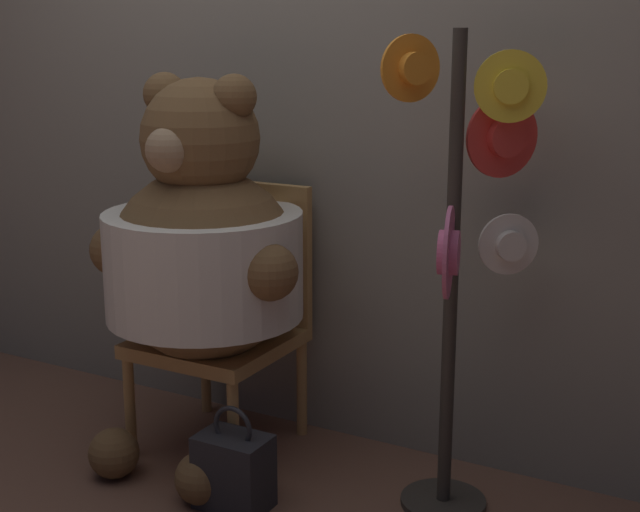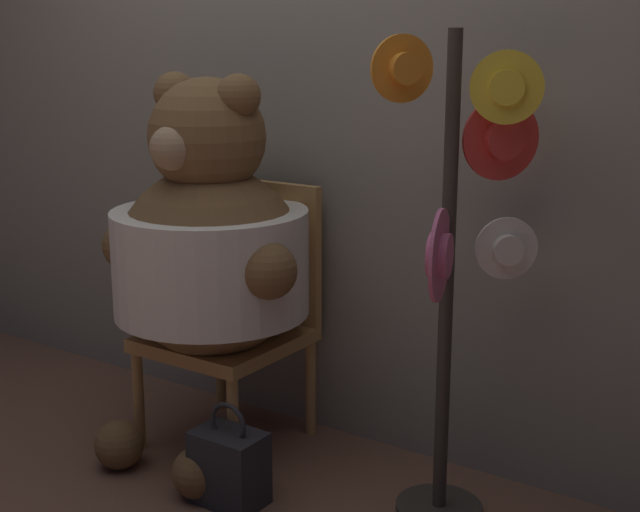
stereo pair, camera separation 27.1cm
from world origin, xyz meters
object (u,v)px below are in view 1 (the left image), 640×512
chair (230,312)px  handbag_on_ground (234,470)px  hat_display_rack (465,247)px  teddy_bear (202,252)px

chair → handbag_on_ground: (0.31, -0.45, -0.37)m
hat_display_rack → handbag_on_ground: hat_display_rack is taller
teddy_bear → hat_display_rack: 0.93m
handbag_on_ground → chair: bearing=124.6°
chair → handbag_on_ground: size_ratio=2.74×
chair → teddy_bear: 0.32m
hat_display_rack → handbag_on_ground: (-0.63, -0.35, -0.74)m
teddy_bear → hat_display_rack: bearing=5.0°
chair → handbag_on_ground: chair is taller
hat_display_rack → teddy_bear: bearing=-175.0°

